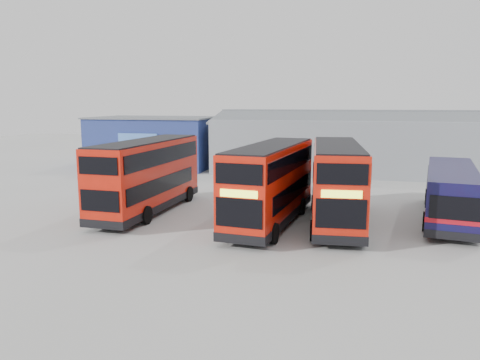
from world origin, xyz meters
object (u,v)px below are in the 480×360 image
at_px(double_decker_right, 336,184).
at_px(double_decker_centre, 271,185).
at_px(panel_van, 112,159).
at_px(office_block, 155,142).
at_px(maintenance_shed, 375,144).
at_px(double_decker_left, 147,177).
at_px(single_decker_blue, 451,194).

bearing_deg(double_decker_right, double_decker_centre, -169.63).
bearing_deg(double_decker_right, panel_van, 142.06).
bearing_deg(panel_van, office_block, 67.73).
relative_size(office_block, maintenance_shed, 0.40).
height_order(double_decker_left, single_decker_blue, double_decker_left).
xyz_separation_m(double_decker_left, single_decker_blue, (17.53, 2.12, -0.70)).
relative_size(double_decker_centre, panel_van, 1.99).
distance_m(double_decker_right, panel_van, 25.64).
distance_m(single_decker_blue, panel_van, 30.10).
bearing_deg(single_decker_blue, panel_van, -14.45).
xyz_separation_m(double_decker_left, panel_van, (-10.01, 14.27, -0.92)).
distance_m(double_decker_left, single_decker_blue, 17.67).
bearing_deg(single_decker_blue, double_decker_left, 16.26).
xyz_separation_m(maintenance_shed, double_decker_left, (-14.30, -21.21, -0.41)).
bearing_deg(double_decker_centre, double_decker_right, 20.90).
xyz_separation_m(double_decker_left, double_decker_right, (11.20, -0.10, 0.01)).
bearing_deg(office_block, single_decker_blue, -34.09).
xyz_separation_m(double_decker_left, double_decker_centre, (7.70, -0.98, -0.01)).
height_order(office_block, maintenance_shed, maintenance_shed).
xyz_separation_m(double_decker_centre, double_decker_right, (3.50, 0.89, 0.02)).
relative_size(office_block, double_decker_centre, 1.16).
height_order(office_block, panel_van, office_block).
bearing_deg(panel_van, single_decker_blue, -20.95).
bearing_deg(maintenance_shed, double_decker_right, -98.26).
bearing_deg(office_block, double_decker_right, -45.59).
bearing_deg(double_decker_right, office_block, 130.59).
distance_m(maintenance_shed, double_decker_centre, 23.15).
height_order(double_decker_left, double_decker_right, double_decker_right).
relative_size(double_decker_left, single_decker_blue, 0.93).
xyz_separation_m(double_decker_right, panel_van, (-21.22, 14.37, -0.92)).
bearing_deg(double_decker_left, panel_van, -52.04).
distance_m(office_block, maintenance_shed, 22.09).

